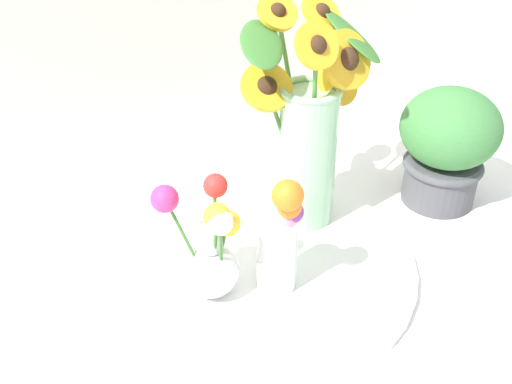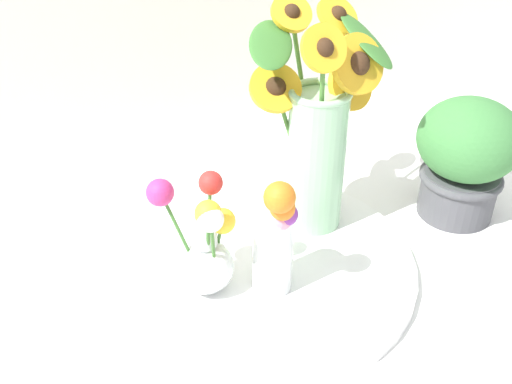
{
  "view_description": "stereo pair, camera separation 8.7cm",
  "coord_description": "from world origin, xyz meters",
  "px_view_note": "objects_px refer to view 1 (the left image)",
  "views": [
    {
      "loc": [
        -0.45,
        -0.5,
        0.63
      ],
      "look_at": [
        -0.03,
        0.09,
        0.14
      ],
      "focal_mm": 42.0,
      "sensor_mm": 36.0,
      "label": 1
    },
    {
      "loc": [
        -0.37,
        -0.54,
        0.63
      ],
      "look_at": [
        -0.03,
        0.09,
        0.14
      ],
      "focal_mm": 42.0,
      "sensor_mm": 36.0,
      "label": 2
    }
  ],
  "objects_px": {
    "vase_small_center": "(280,237)",
    "serving_tray": "(256,263)",
    "potted_plant": "(447,143)",
    "mason_jar_sunflowers": "(309,130)",
    "vase_bulb_right": "(210,252)"
  },
  "relations": [
    {
      "from": "serving_tray",
      "to": "vase_bulb_right",
      "type": "xyz_separation_m",
      "value": [
        -0.1,
        -0.02,
        0.08
      ]
    },
    {
      "from": "vase_small_center",
      "to": "potted_plant",
      "type": "xyz_separation_m",
      "value": [
        0.39,
        0.03,
        0.01
      ]
    },
    {
      "from": "potted_plant",
      "to": "vase_bulb_right",
      "type": "bearing_deg",
      "value": 178.11
    },
    {
      "from": "serving_tray",
      "to": "vase_bulb_right",
      "type": "relative_size",
      "value": 2.57
    },
    {
      "from": "mason_jar_sunflowers",
      "to": "vase_small_center",
      "type": "height_order",
      "value": "mason_jar_sunflowers"
    },
    {
      "from": "vase_small_center",
      "to": "potted_plant",
      "type": "height_order",
      "value": "potted_plant"
    },
    {
      "from": "mason_jar_sunflowers",
      "to": "vase_small_center",
      "type": "bearing_deg",
      "value": -140.67
    },
    {
      "from": "vase_small_center",
      "to": "vase_bulb_right",
      "type": "relative_size",
      "value": 1.03
    },
    {
      "from": "mason_jar_sunflowers",
      "to": "potted_plant",
      "type": "bearing_deg",
      "value": -20.23
    },
    {
      "from": "serving_tray",
      "to": "vase_small_center",
      "type": "xyz_separation_m",
      "value": [
        -0.01,
        -0.07,
        0.1
      ]
    },
    {
      "from": "serving_tray",
      "to": "potted_plant",
      "type": "distance_m",
      "value": 0.4
    },
    {
      "from": "serving_tray",
      "to": "vase_small_center",
      "type": "bearing_deg",
      "value": -96.76
    },
    {
      "from": "serving_tray",
      "to": "vase_bulb_right",
      "type": "height_order",
      "value": "vase_bulb_right"
    },
    {
      "from": "serving_tray",
      "to": "vase_small_center",
      "type": "distance_m",
      "value": 0.12
    },
    {
      "from": "vase_small_center",
      "to": "serving_tray",
      "type": "bearing_deg",
      "value": 83.24
    }
  ]
}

